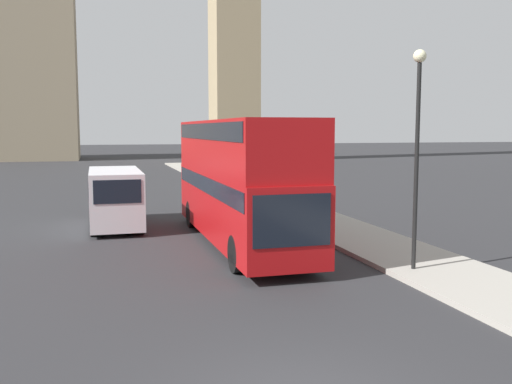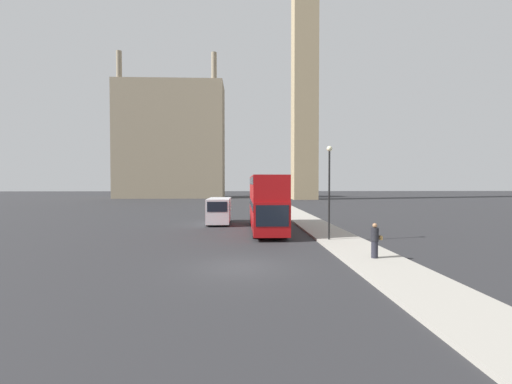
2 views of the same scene
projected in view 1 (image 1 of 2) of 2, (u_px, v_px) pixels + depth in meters
red_double_decker_bus at (239, 176)px, 20.17m from camera, size 2.47×11.43×4.40m
white_van at (115, 197)px, 23.66m from camera, size 2.08×5.42×2.41m
street_lamp at (418, 128)px, 15.77m from camera, size 0.36×0.36×6.12m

